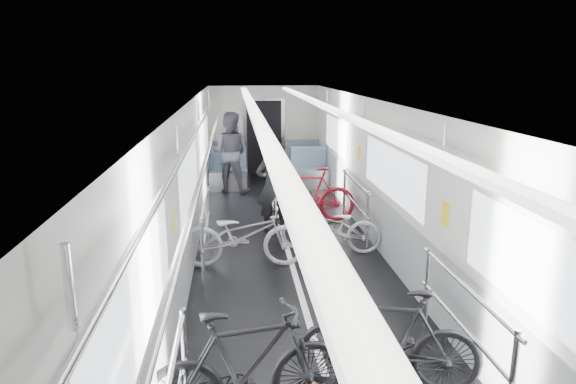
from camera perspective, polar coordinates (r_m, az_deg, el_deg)
name	(u,v)px	position (r m, az deg, el deg)	size (l,w,h in m)	color
car_shell	(281,169)	(9.20, -0.76, 2.53)	(3.02, 14.01, 2.41)	black
bike_left_mid	(247,367)	(4.48, -4.53, -18.80)	(0.49, 1.75, 1.05)	black
bike_left_far	(243,235)	(7.68, -5.03, -4.76)	(0.65, 1.87, 0.98)	#ABAAAE
bike_right_near	(389,340)	(4.95, 11.12, -15.87)	(0.48, 1.69, 1.02)	black
bike_right_mid	(331,227)	(8.27, 4.75, -3.89)	(0.56, 1.61, 0.84)	#9E9FA2
bike_right_far	(309,195)	(9.83, 2.30, -0.29)	(0.50, 1.77, 1.06)	maroon
bike_aisle	(289,210)	(9.21, 0.06, -2.04)	(0.55, 1.56, 0.82)	black
person_standing	(273,186)	(9.18, -1.68, 0.63)	(0.61, 0.40, 1.67)	black
person_seated	(230,152)	(12.15, -6.45, 4.40)	(0.93, 0.72, 1.90)	#2C2A32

